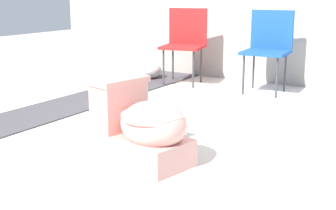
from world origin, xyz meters
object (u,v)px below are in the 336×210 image
object	(u,v)px
folding_chair_left	(185,38)
folding_chair_middle	(269,42)
boulder_near	(147,71)
toilet	(143,128)

from	to	relation	value
folding_chair_left	folding_chair_middle	world-z (taller)	same
folding_chair_middle	boulder_near	bearing A→B (deg)	-90.82
toilet	folding_chair_middle	size ratio (longest dim) A/B	0.83
toilet	boulder_near	size ratio (longest dim) A/B	1.91
toilet	folding_chair_middle	distance (m)	2.41
toilet	boulder_near	world-z (taller)	toilet
folding_chair_middle	boulder_near	xyz separation A→B (m)	(-1.45, -0.10, -0.41)
boulder_near	toilet	bearing A→B (deg)	-56.04
boulder_near	folding_chair_left	bearing A→B (deg)	6.63
toilet	boulder_near	xyz separation A→B (m)	(-1.54, 2.29, -0.12)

